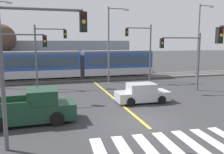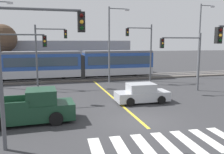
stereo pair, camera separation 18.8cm
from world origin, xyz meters
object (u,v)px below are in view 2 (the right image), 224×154
at_px(street_lamp_east, 200,37).
at_px(bare_tree_far_west, 2,39).
at_px(traffic_light_mid_right, 186,53).
at_px(street_lamp_centre, 111,40).
at_px(sedan_crossing, 142,94).
at_px(traffic_light_near_left, 28,52).
at_px(light_rail_tram, 42,64).
at_px(traffic_light_far_right, 143,45).
at_px(traffic_light_far_left, 46,47).
at_px(pickup_truck, 30,109).
at_px(traffic_light_mid_left, 10,54).

relative_size(street_lamp_east, bare_tree_far_west, 1.36).
xyz_separation_m(traffic_light_mid_right, street_lamp_centre, (-5.47, 7.00, 1.26)).
bearing_deg(street_lamp_centre, street_lamp_east, 1.47).
bearing_deg(street_lamp_east, street_lamp_centre, -178.53).
bearing_deg(sedan_crossing, traffic_light_near_left, -141.63).
xyz_separation_m(light_rail_tram, traffic_light_far_right, (11.61, -3.61, 2.36)).
bearing_deg(traffic_light_far_left, traffic_light_far_right, 3.75).
bearing_deg(bare_tree_far_west, pickup_truck, -76.86).
distance_m(traffic_light_far_right, street_lamp_centre, 3.85).
xyz_separation_m(traffic_light_mid_right, street_lamp_east, (6.68, 7.31, 1.63)).
relative_size(traffic_light_near_left, bare_tree_far_west, 0.95).
distance_m(light_rail_tram, traffic_light_mid_left, 10.87).
height_order(sedan_crossing, street_lamp_centre, street_lamp_centre).
bearing_deg(traffic_light_far_left, bare_tree_far_west, 123.74).
bearing_deg(traffic_light_near_left, traffic_light_far_right, 52.80).
height_order(traffic_light_far_left, bare_tree_far_west, bare_tree_far_west).
relative_size(sedan_crossing, pickup_truck, 0.77).
bearing_deg(bare_tree_far_west, sedan_crossing, -52.79).
distance_m(light_rail_tram, traffic_light_mid_right, 16.70).
height_order(traffic_light_far_left, traffic_light_mid_right, traffic_light_far_left).
distance_m(pickup_truck, traffic_light_near_left, 4.97).
relative_size(traffic_light_near_left, street_lamp_centre, 0.77).
relative_size(traffic_light_far_right, street_lamp_centre, 0.78).
xyz_separation_m(traffic_light_far_right, bare_tree_far_west, (-16.61, 7.63, 0.71)).
height_order(traffic_light_mid_left, bare_tree_far_west, bare_tree_far_west).
height_order(street_lamp_centre, street_lamp_east, street_lamp_east).
bearing_deg(street_lamp_centre, traffic_light_near_left, -116.29).
distance_m(light_rail_tram, traffic_light_far_right, 12.38).
relative_size(light_rail_tram, traffic_light_near_left, 4.19).
bearing_deg(light_rail_tram, traffic_light_near_left, -90.27).
bearing_deg(traffic_light_mid_right, bare_tree_far_west, 142.76).
bearing_deg(traffic_light_mid_right, sedan_crossing, -152.60).
relative_size(sedan_crossing, traffic_light_far_right, 0.62).
relative_size(traffic_light_mid_left, traffic_light_mid_right, 1.05).
xyz_separation_m(traffic_light_far_right, street_lamp_east, (8.40, 1.00, 0.95)).
distance_m(traffic_light_near_left, traffic_light_far_left, 14.70).
bearing_deg(light_rail_tram, traffic_light_mid_right, -36.64).
xyz_separation_m(sedan_crossing, street_lamp_centre, (0.10, 9.88, 4.28)).
distance_m(traffic_light_near_left, traffic_light_mid_right, 16.23).
distance_m(light_rail_tram, pickup_truck, 15.57).
xyz_separation_m(light_rail_tram, bare_tree_far_west, (-5.00, 4.02, 3.07)).
relative_size(traffic_light_far_right, traffic_light_mid_right, 1.21).
distance_m(traffic_light_far_left, traffic_light_mid_right, 13.93).
bearing_deg(traffic_light_mid_right, street_lamp_centre, 128.00).
bearing_deg(traffic_light_far_right, traffic_light_near_left, -127.20).
height_order(traffic_light_near_left, traffic_light_far_left, traffic_light_near_left).
height_order(traffic_light_mid_right, street_lamp_east, street_lamp_east).
distance_m(sedan_crossing, traffic_light_far_right, 10.63).
height_order(pickup_truck, traffic_light_far_right, traffic_light_far_right).
xyz_separation_m(traffic_light_far_left, traffic_light_mid_left, (-2.61, -6.20, -0.37)).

